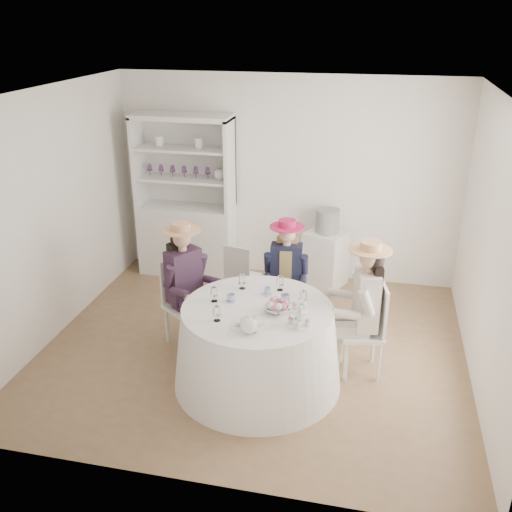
# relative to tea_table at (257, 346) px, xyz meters

# --- Properties ---
(ground) EXTENTS (4.50, 4.50, 0.00)m
(ground) POSITION_rel_tea_table_xyz_m (-0.17, 0.60, -0.41)
(ground) COLOR brown
(ground) RESTS_ON ground
(ceiling) EXTENTS (4.50, 4.50, 0.00)m
(ceiling) POSITION_rel_tea_table_xyz_m (-0.17, 0.60, 2.29)
(ceiling) COLOR white
(ceiling) RESTS_ON wall_back
(wall_back) EXTENTS (4.50, 0.00, 4.50)m
(wall_back) POSITION_rel_tea_table_xyz_m (-0.17, 2.60, 0.94)
(wall_back) COLOR white
(wall_back) RESTS_ON ground
(wall_front) EXTENTS (4.50, 0.00, 4.50)m
(wall_front) POSITION_rel_tea_table_xyz_m (-0.17, -1.40, 0.94)
(wall_front) COLOR white
(wall_front) RESTS_ON ground
(wall_left) EXTENTS (0.00, 4.50, 4.50)m
(wall_left) POSITION_rel_tea_table_xyz_m (-2.42, 0.60, 0.94)
(wall_left) COLOR white
(wall_left) RESTS_ON ground
(wall_right) EXTENTS (0.00, 4.50, 4.50)m
(wall_right) POSITION_rel_tea_table_xyz_m (2.08, 0.60, 0.94)
(wall_right) COLOR white
(wall_right) RESTS_ON ground
(tea_table) EXTENTS (1.64, 1.64, 0.83)m
(tea_table) POSITION_rel_tea_table_xyz_m (0.00, 0.00, 0.00)
(tea_table) COLOR white
(tea_table) RESTS_ON ground
(hutch) EXTENTS (1.49, 0.99, 2.19)m
(hutch) POSITION_rel_tea_table_xyz_m (-1.50, 2.37, 0.37)
(hutch) COLOR silver
(hutch) RESTS_ON ground
(side_table) EXTENTS (0.62, 0.62, 0.75)m
(side_table) POSITION_rel_tea_table_xyz_m (0.41, 2.35, -0.04)
(side_table) COLOR silver
(side_table) RESTS_ON ground
(hatbox) EXTENTS (0.36, 0.36, 0.31)m
(hatbox) POSITION_rel_tea_table_xyz_m (0.41, 2.35, 0.49)
(hatbox) COLOR black
(hatbox) RESTS_ON side_table
(guest_left) EXTENTS (0.61, 0.57, 1.41)m
(guest_left) POSITION_rel_tea_table_xyz_m (-0.90, 0.53, 0.38)
(guest_left) COLOR silver
(guest_left) RESTS_ON ground
(guest_mid) EXTENTS (0.49, 0.51, 1.34)m
(guest_mid) POSITION_rel_tea_table_xyz_m (0.09, 1.04, 0.35)
(guest_mid) COLOR silver
(guest_mid) RESTS_ON ground
(guest_right) EXTENTS (0.57, 0.54, 1.43)m
(guest_right) POSITION_rel_tea_table_xyz_m (0.97, 0.39, 0.39)
(guest_right) COLOR silver
(guest_right) RESTS_ON ground
(spare_chair) EXTENTS (0.42, 0.42, 0.86)m
(spare_chair) POSITION_rel_tea_table_xyz_m (-0.52, 1.43, 0.05)
(spare_chair) COLOR silver
(spare_chair) RESTS_ON ground
(teacup_a) EXTENTS (0.10, 0.10, 0.07)m
(teacup_a) POSITION_rel_tea_table_xyz_m (-0.28, 0.07, 0.45)
(teacup_a) COLOR white
(teacup_a) RESTS_ON tea_table
(teacup_b) EXTENTS (0.08, 0.08, 0.07)m
(teacup_b) POSITION_rel_tea_table_xyz_m (0.03, 0.29, 0.45)
(teacup_b) COLOR white
(teacup_b) RESTS_ON tea_table
(teacup_c) EXTENTS (0.12, 0.12, 0.07)m
(teacup_c) POSITION_rel_tea_table_xyz_m (0.23, 0.16, 0.45)
(teacup_c) COLOR white
(teacup_c) RESTS_ON tea_table
(flower_bowl) EXTENTS (0.29, 0.29, 0.06)m
(flower_bowl) POSITION_rel_tea_table_xyz_m (0.19, -0.05, 0.44)
(flower_bowl) COLOR white
(flower_bowl) RESTS_ON tea_table
(flower_arrangement) EXTENTS (0.17, 0.17, 0.06)m
(flower_arrangement) POSITION_rel_tea_table_xyz_m (0.19, -0.05, 0.50)
(flower_arrangement) COLOR pink
(flower_arrangement) RESTS_ON tea_table
(table_teapot) EXTENTS (0.23, 0.16, 0.17)m
(table_teapot) POSITION_rel_tea_table_xyz_m (0.03, -0.44, 0.49)
(table_teapot) COLOR white
(table_teapot) RESTS_ON tea_table
(sandwich_plate) EXTENTS (0.27, 0.27, 0.06)m
(sandwich_plate) POSITION_rel_tea_table_xyz_m (-0.03, -0.35, 0.43)
(sandwich_plate) COLOR white
(sandwich_plate) RESTS_ON tea_table
(cupcake_stand) EXTENTS (0.23, 0.23, 0.21)m
(cupcake_stand) POSITION_rel_tea_table_xyz_m (0.43, -0.23, 0.49)
(cupcake_stand) COLOR white
(cupcake_stand) RESTS_ON tea_table
(stemware_set) EXTENTS (0.93, 0.93, 0.15)m
(stemware_set) POSITION_rel_tea_table_xyz_m (-0.00, -0.00, 0.49)
(stemware_set) COLOR white
(stemware_set) RESTS_ON tea_table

